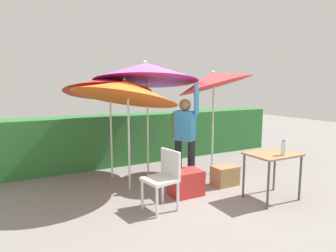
{
  "coord_description": "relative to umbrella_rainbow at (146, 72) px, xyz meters",
  "views": [
    {
      "loc": [
        -2.5,
        -4.36,
        1.84
      ],
      "look_at": [
        0.0,
        0.3,
        1.1
      ],
      "focal_mm": 30.53,
      "sensor_mm": 36.0,
      "label": 1
    }
  ],
  "objects": [
    {
      "name": "ground_plane",
      "position": [
        0.2,
        -0.84,
        -2.11
      ],
      "size": [
        24.0,
        24.0,
        0.0
      ],
      "primitive_type": "plane",
      "color": "gray"
    },
    {
      "name": "folding_table",
      "position": [
        1.31,
        -2.04,
        -1.44
      ],
      "size": [
        0.8,
        0.6,
        0.77
      ],
      "color": "#4C4C51",
      "rests_on": "ground_plane"
    },
    {
      "name": "hedge_row",
      "position": [
        0.2,
        1.27,
        -1.53
      ],
      "size": [
        8.0,
        0.7,
        1.17
      ],
      "primitive_type": "cube",
      "color": "#2D7033",
      "rests_on": "ground_plane"
    },
    {
      "name": "umbrella_navy",
      "position": [
        -0.7,
        0.24,
        -0.24
      ],
      "size": [
        1.73,
        1.71,
        2.25
      ],
      "color": "silver",
      "rests_on": "ground_plane"
    },
    {
      "name": "bottle_water",
      "position": [
        1.35,
        -2.21,
        -1.23
      ],
      "size": [
        0.07,
        0.07,
        0.24
      ],
      "color": "silver",
      "rests_on": "folding_table"
    },
    {
      "name": "chair_plastic",
      "position": [
        -0.41,
        -1.54,
        -1.6
      ],
      "size": [
        0.51,
        0.51,
        0.89
      ],
      "color": "silver",
      "rests_on": "ground_plane"
    },
    {
      "name": "cooler_box",
      "position": [
        0.17,
        -1.24,
        -1.9
      ],
      "size": [
        0.54,
        0.39,
        0.43
      ],
      "primitive_type": "cube",
      "color": "red",
      "rests_on": "ground_plane"
    },
    {
      "name": "umbrella_rainbow",
      "position": [
        0.0,
        0.0,
        0.0
      ],
      "size": [
        2.09,
        2.08,
        2.46
      ],
      "color": "silver",
      "rests_on": "ground_plane"
    },
    {
      "name": "umbrella_orange",
      "position": [
        -0.6,
        -0.52,
        -0.33
      ],
      "size": [
        1.89,
        1.85,
        2.22
      ],
      "color": "silver",
      "rests_on": "ground_plane"
    },
    {
      "name": "person_vendor",
      "position": [
        0.5,
        -0.66,
        -1.17
      ],
      "size": [
        0.38,
        0.51,
        1.88
      ],
      "color": "black",
      "rests_on": "ground_plane"
    },
    {
      "name": "crate_cardboard",
      "position": [
        1.08,
        -1.15,
        -1.93
      ],
      "size": [
        0.46,
        0.34,
        0.36
      ],
      "primitive_type": "cube",
      "color": "#9E7A4C",
      "rests_on": "ground_plane"
    },
    {
      "name": "umbrella_yellow",
      "position": [
        1.25,
        -0.51,
        -0.14
      ],
      "size": [
        1.59,
        1.53,
        2.4
      ],
      "color": "silver",
      "rests_on": "ground_plane"
    }
  ]
}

